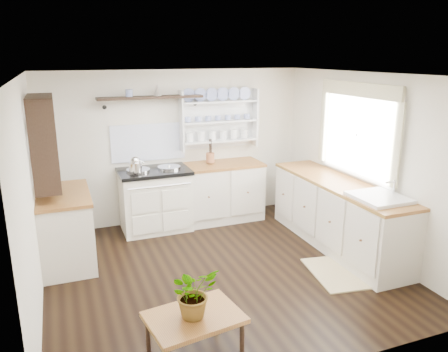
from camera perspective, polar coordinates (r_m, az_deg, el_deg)
The scene contains 19 objects.
floor at distance 5.38m, azimuth -0.36°, elevation -12.18°, with size 4.00×3.80×0.01m, color black.
wall_back at distance 6.71m, azimuth -6.15°, elevation 3.83°, with size 4.00×0.02×2.30m, color beige.
wall_right at distance 5.94m, azimuth 17.99°, elevation 1.60°, with size 0.02×3.80×2.30m, color beige.
wall_left at distance 4.67m, azimuth -24.04°, elevation -2.71°, with size 0.02×3.80×2.30m, color beige.
ceiling at distance 4.77m, azimuth -0.41°, elevation 13.10°, with size 4.00×3.80×0.01m, color white.
window at distance 5.94m, azimuth 17.03°, elevation 5.78°, with size 0.08×1.55×1.22m.
aga_cooker at distance 6.48m, azimuth -8.97°, elevation -3.00°, with size 1.02×0.71×0.94m.
back_cabinets at distance 6.79m, azimuth -0.42°, elevation -1.97°, with size 1.27×0.63×0.90m.
right_cabinets at distance 6.03m, azimuth 14.62°, elevation -4.78°, with size 0.62×2.43×0.90m.
belfast_sink at distance 5.37m, azimuth 19.49°, elevation -3.87°, with size 0.55×0.60×0.45m.
left_cabinets at distance 5.73m, azimuth -19.94°, elevation -6.32°, with size 0.62×1.13×0.90m.
plate_rack at distance 6.80m, azimuth -0.83°, elevation 7.54°, with size 1.20×0.22×0.90m.
high_shelf at distance 6.39m, azimuth -9.57°, elevation 10.00°, with size 1.50×0.29×0.16m.
left_shelving at distance 5.44m, azimuth -22.47°, elevation 4.28°, with size 0.28×0.80×1.05m, color black.
kettle at distance 6.16m, azimuth -11.50°, elevation 1.48°, with size 0.18×0.18×0.22m, color silver, non-canonical shape.
utensil_crock at distance 6.67m, azimuth -1.81°, elevation 2.40°, with size 0.13×0.13×0.15m, color #9A5C38.
center_table at distance 3.84m, azimuth -3.90°, elevation -18.28°, with size 0.84×0.65×0.42m.
potted_plant at distance 3.70m, azimuth -3.98°, elevation -14.92°, with size 0.39×0.34×0.43m, color #3F7233.
floor_rug at distance 5.46m, azimuth 14.40°, elevation -12.17°, with size 0.55×0.85×0.02m, color tan.
Camera 1 is at (-1.68, -4.45, 2.50)m, focal length 35.00 mm.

